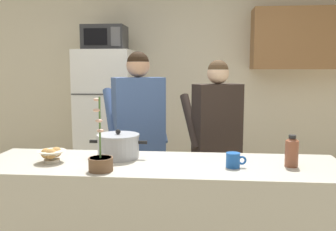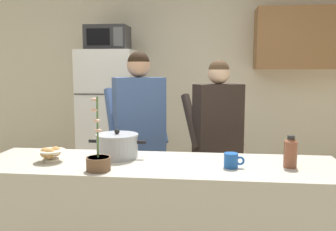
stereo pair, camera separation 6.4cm
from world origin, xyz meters
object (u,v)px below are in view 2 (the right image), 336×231
(person_by_sink, at_px, (217,130))
(bottle_near_edge, at_px, (290,152))
(potted_orchid, at_px, (98,160))
(person_near_pot, at_px, (139,125))
(coffee_mug, at_px, (231,160))
(microwave, at_px, (108,38))
(refrigerator, at_px, (110,125))
(bread_bowl, at_px, (51,154))
(cooking_pot, at_px, (117,146))

(person_by_sink, height_order, bottle_near_edge, person_by_sink)
(person_by_sink, distance_m, potted_orchid, 1.30)
(person_near_pot, height_order, potted_orchid, person_near_pot)
(person_near_pot, relative_size, coffee_mug, 12.92)
(microwave, distance_m, coffee_mug, 2.49)
(refrigerator, bearing_deg, bottle_near_edge, -47.63)
(microwave, xyz_separation_m, bottle_near_edge, (1.70, -1.84, -0.88))
(microwave, bearing_deg, refrigerator, 90.07)
(bread_bowl, bearing_deg, person_by_sink, 37.85)
(refrigerator, height_order, cooking_pot, refrigerator)
(bottle_near_edge, distance_m, potted_orchid, 1.21)
(person_near_pot, bearing_deg, bottle_near_edge, -32.78)
(refrigerator, relative_size, bottle_near_edge, 8.53)
(bottle_near_edge, bearing_deg, microwave, 132.71)
(cooking_pot, relative_size, bread_bowl, 2.14)
(coffee_mug, distance_m, bottle_near_edge, 0.38)
(person_near_pot, bearing_deg, refrigerator, 116.83)
(person_near_pot, distance_m, bottle_near_edge, 1.33)
(refrigerator, distance_m, person_by_sink, 1.62)
(person_near_pot, relative_size, cooking_pot, 4.12)
(microwave, xyz_separation_m, cooking_pot, (0.53, -1.71, -0.90))
(refrigerator, bearing_deg, cooking_pot, -72.87)
(refrigerator, xyz_separation_m, person_by_sink, (1.25, -1.01, 0.13))
(bread_bowl, bearing_deg, bottle_near_edge, 1.31)
(person_near_pot, bearing_deg, coffee_mug, -46.10)
(microwave, distance_m, person_by_sink, 1.83)
(coffee_mug, bearing_deg, cooking_pot, 166.94)
(refrigerator, height_order, person_by_sink, refrigerator)
(microwave, distance_m, bread_bowl, 2.09)
(microwave, xyz_separation_m, person_by_sink, (1.25, -0.99, -0.89))
(person_near_pot, bearing_deg, cooking_pot, -94.05)
(person_near_pot, distance_m, cooking_pot, 0.60)
(person_by_sink, xyz_separation_m, bread_bowl, (-1.14, -0.89, -0.04))
(person_by_sink, bearing_deg, refrigerator, 141.19)
(refrigerator, xyz_separation_m, cooking_pot, (0.53, -1.73, 0.13))
(person_by_sink, bearing_deg, potted_orchid, -125.42)
(person_near_pot, relative_size, potted_orchid, 3.69)
(refrigerator, bearing_deg, coffee_mug, -55.36)
(potted_orchid, bearing_deg, bottle_near_edge, 9.95)
(bread_bowl, bearing_deg, microwave, 93.46)
(refrigerator, relative_size, potted_orchid, 3.83)
(refrigerator, xyz_separation_m, microwave, (0.00, -0.02, 1.02))
(bread_bowl, bearing_deg, person_near_pot, 58.61)
(coffee_mug, bearing_deg, bottle_near_edge, 8.28)
(person_near_pot, relative_size, person_by_sink, 1.04)
(bottle_near_edge, bearing_deg, person_by_sink, 117.44)
(coffee_mug, height_order, bottle_near_edge, bottle_near_edge)
(person_near_pot, xyz_separation_m, potted_orchid, (-0.08, -0.93, -0.08))
(potted_orchid, bearing_deg, coffee_mug, 10.70)
(person_near_pot, distance_m, bread_bowl, 0.89)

